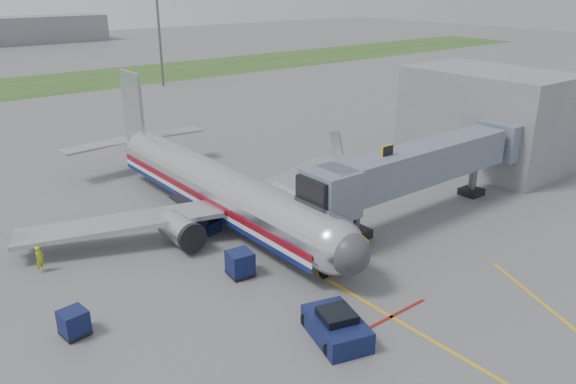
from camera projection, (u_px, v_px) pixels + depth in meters
ground at (344, 289)px, 36.08m from camera, size 400.00×400.00×0.00m
grass_strip at (0, 89)px, 101.95m from camera, size 300.00×25.00×0.01m
apron_markings at (438, 344)px, 30.66m from camera, size 21.52×50.00×0.01m
airliner at (217, 187)px, 46.30m from camera, size 32.10×35.67×10.25m
jet_bridge at (418, 166)px, 45.63m from camera, size 25.30×4.00×6.90m
terminal at (486, 118)px, 59.07m from camera, size 10.00×16.00×10.00m
light_mast_right at (159, 26)px, 101.69m from camera, size 2.00×0.44×20.40m
pushback_tug at (336, 327)px, 30.93m from camera, size 3.59×4.68×1.72m
baggage_cart_a at (198, 223)px, 43.87m from camera, size 2.02×2.02×1.67m
baggage_cart_b at (74, 323)px, 31.19m from camera, size 1.59×1.59×1.54m
baggage_cart_c at (240, 264)px, 37.49m from camera, size 1.81×1.81×1.74m
belt_loader at (198, 221)px, 44.88m from camera, size 2.46×4.77×2.25m
ground_power_cart at (356, 247)px, 40.38m from camera, size 1.81×1.50×1.24m
ramp_worker at (40, 259)px, 38.00m from camera, size 0.81×0.76×1.87m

